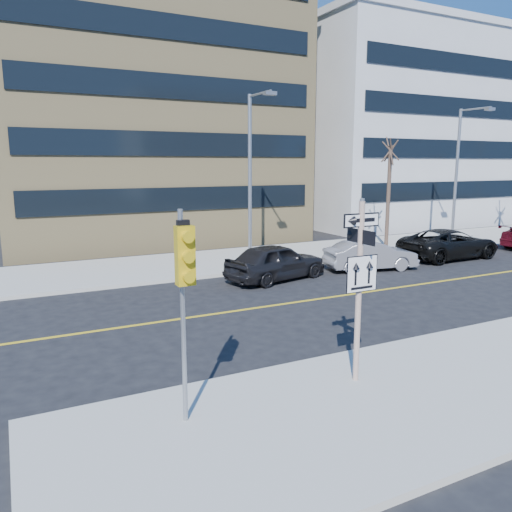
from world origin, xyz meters
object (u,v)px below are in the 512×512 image
streetlight_b (460,167)px  street_tree_west (390,153)px  parked_car_a (276,262)px  sign_pole (360,281)px  parked_car_c (449,244)px  parked_car_b (371,255)px  streetlight_a (252,168)px  traffic_signal (185,273)px

streetlight_b → street_tree_west: streetlight_b is taller
parked_car_a → street_tree_west: (9.51, 3.86, 4.72)m
sign_pole → parked_car_c: size_ratio=0.72×
parked_car_b → street_tree_west: street_tree_west is taller
parked_car_c → street_tree_west: (-1.09, 3.62, 4.74)m
sign_pole → streetlight_a: streetlight_a is taller
streetlight_b → street_tree_west: 5.09m
streetlight_b → parked_car_a: bearing=-167.1°
sign_pole → parked_car_b: bearing=49.0°
parked_car_a → streetlight_a: (0.51, 3.31, 3.95)m
street_tree_west → streetlight_b: bearing=-6.2°
parked_car_a → streetlight_b: (14.51, 3.31, 3.95)m
sign_pole → parked_car_b: (8.46, 9.74, -1.73)m
sign_pole → parked_car_a: size_ratio=0.86×
street_tree_west → traffic_signal: bearing=-140.6°
sign_pole → parked_car_c: 17.47m
traffic_signal → parked_car_b: (12.46, 9.89, -2.32)m
streetlight_a → streetlight_b: (14.00, 0.00, 0.00)m
sign_pole → parked_car_a: sign_pole is taller
traffic_signal → street_tree_west: 22.14m
sign_pole → parked_car_a: (3.49, 9.96, -1.64)m
sign_pole → streetlight_a: bearing=73.2°
streetlight_a → street_tree_west: (9.00, 0.54, 0.77)m
streetlight_b → street_tree_west: bearing=173.8°
streetlight_a → street_tree_west: 9.05m
parked_car_c → street_tree_west: bearing=16.3°
parked_car_a → streetlight_b: 15.40m
parked_car_a → streetlight_b: streetlight_b is taller
sign_pole → streetlight_a: size_ratio=0.51×
sign_pole → streetlight_b: (18.00, 13.27, 2.32)m
traffic_signal → streetlight_b: (22.00, 13.42, 1.73)m
parked_car_b → streetlight_a: bearing=63.7°
sign_pole → street_tree_west: bearing=46.7°
parked_car_c → sign_pole: bearing=125.4°
parked_car_a → parked_car_b: 4.97m
parked_car_c → parked_car_b: bearing=94.1°
sign_pole → streetlight_b: size_ratio=0.51×
traffic_signal → parked_car_b: 16.07m
parked_car_a → streetlight_a: 5.18m
parked_car_a → parked_car_c: 10.60m
parked_car_b → street_tree_west: (4.54, 4.07, 4.81)m
parked_car_b → streetlight_a: (-4.46, 3.53, 4.04)m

